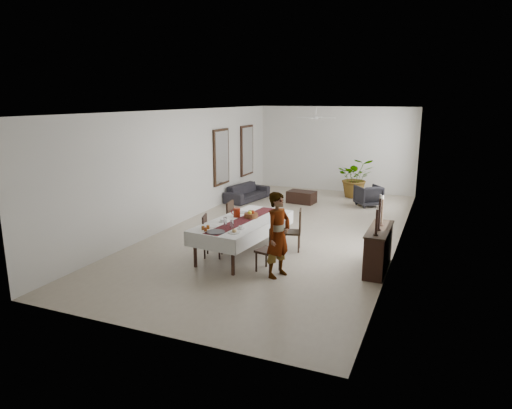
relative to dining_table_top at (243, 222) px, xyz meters
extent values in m
cube|color=#B5A890|center=(0.21, 2.13, -0.77)|extent=(6.00, 12.00, 0.00)
cube|color=white|center=(0.21, 2.13, 2.43)|extent=(6.00, 12.00, 0.02)
cube|color=silver|center=(0.21, 8.13, 0.83)|extent=(6.00, 0.02, 3.20)
cube|color=silver|center=(0.21, -3.87, 0.83)|extent=(6.00, 0.02, 3.20)
cube|color=silver|center=(-2.79, 2.13, 0.83)|extent=(0.02, 12.00, 3.20)
cube|color=silver|center=(3.21, 2.13, 0.83)|extent=(0.02, 12.00, 3.20)
cube|color=black|center=(0.00, 0.00, 0.00)|extent=(1.33, 2.65, 0.05)
cylinder|color=black|center=(-0.60, -1.16, -0.40)|extent=(0.08, 0.08, 0.74)
cylinder|color=black|center=(0.33, -1.26, -0.40)|extent=(0.08, 0.08, 0.74)
cylinder|color=black|center=(-0.33, 1.26, -0.40)|extent=(0.08, 0.08, 0.74)
cylinder|color=black|center=(0.60, 1.16, -0.40)|extent=(0.08, 0.08, 0.74)
cube|color=white|center=(0.00, 0.00, 0.03)|extent=(1.54, 2.86, 0.01)
cube|color=white|center=(-0.62, 0.07, -0.12)|extent=(0.31, 2.73, 0.32)
cube|color=white|center=(0.62, -0.07, -0.12)|extent=(0.31, 2.73, 0.32)
cube|color=silver|center=(-0.15, -1.36, -0.12)|extent=(1.25, 0.15, 0.32)
cube|color=white|center=(0.15, 1.36, -0.12)|extent=(1.25, 0.15, 0.32)
cube|color=maroon|center=(0.00, 0.00, 0.04)|extent=(0.66, 2.68, 0.00)
cylinder|color=maroon|center=(-0.25, 0.19, 0.14)|extent=(0.18, 0.18, 0.21)
torus|color=maroon|center=(-0.34, 0.20, 0.14)|extent=(0.13, 0.03, 0.13)
cylinder|color=silver|center=(0.05, -0.70, 0.13)|extent=(0.07, 0.07, 0.18)
cylinder|color=silver|center=(-0.17, -0.57, 0.13)|extent=(0.07, 0.07, 0.18)
cylinder|color=white|center=(0.25, -0.67, 0.07)|extent=(0.10, 0.10, 0.06)
cylinder|color=silver|center=(0.25, -0.67, 0.04)|extent=(0.16, 0.16, 0.01)
cylinder|color=white|center=(-0.36, -0.34, 0.07)|extent=(0.10, 0.10, 0.06)
cylinder|color=silver|center=(-0.36, -0.34, 0.04)|extent=(0.16, 0.16, 0.01)
cylinder|color=silver|center=(0.25, -0.99, 0.05)|extent=(0.26, 0.26, 0.02)
sphere|color=#DCB06B|center=(0.25, -0.99, 0.08)|extent=(0.10, 0.10, 0.10)
cylinder|color=white|center=(-0.40, -0.76, 0.05)|extent=(0.26, 0.26, 0.02)
cylinder|color=silver|center=(-0.28, 0.62, 0.05)|extent=(0.26, 0.26, 0.02)
cylinder|color=#414146|center=(-0.12, -1.11, 0.05)|extent=(0.38, 0.38, 0.02)
cylinder|color=#8A3B14|center=(-0.36, -1.12, 0.08)|extent=(0.07, 0.07, 0.08)
cylinder|color=brown|center=(-0.46, -1.04, 0.08)|extent=(0.07, 0.07, 0.08)
cylinder|color=#9B4E16|center=(-0.39, -0.94, 0.08)|extent=(0.07, 0.07, 0.08)
cylinder|color=brown|center=(0.08, 0.26, 0.09)|extent=(0.32, 0.32, 0.11)
sphere|color=#A72F10|center=(0.12, 0.28, 0.17)|extent=(0.10, 0.10, 0.10)
sphere|color=olive|center=(0.04, 0.29, 0.17)|extent=(0.09, 0.09, 0.09)
sphere|color=yellow|center=(0.08, 0.21, 0.17)|extent=(0.09, 0.09, 0.09)
cube|color=black|center=(0.91, -0.78, -0.33)|extent=(0.52, 0.52, 0.05)
cylinder|color=black|center=(1.03, -0.99, -0.56)|extent=(0.05, 0.05, 0.42)
cylinder|color=black|center=(1.12, -0.65, -0.56)|extent=(0.05, 0.05, 0.42)
cylinder|color=black|center=(0.70, -0.90, -0.56)|extent=(0.05, 0.05, 0.42)
cylinder|color=black|center=(0.79, -0.57, -0.56)|extent=(0.05, 0.05, 0.42)
cube|color=black|center=(1.09, -0.83, -0.04)|extent=(0.15, 0.42, 0.54)
cube|color=black|center=(0.94, 0.69, -0.33)|extent=(0.51, 0.51, 0.05)
cylinder|color=black|center=(1.15, 0.57, -0.56)|extent=(0.05, 0.05, 0.41)
cylinder|color=black|center=(1.06, 0.90, -0.56)|extent=(0.05, 0.05, 0.41)
cylinder|color=black|center=(0.82, 0.48, -0.56)|extent=(0.05, 0.05, 0.41)
cylinder|color=black|center=(0.73, 0.81, -0.56)|extent=(0.05, 0.05, 0.41)
cube|color=black|center=(1.12, 0.74, -0.05)|extent=(0.14, 0.41, 0.53)
cube|color=black|center=(-0.56, -0.42, -0.34)|extent=(0.51, 0.51, 0.05)
cylinder|color=black|center=(-0.77, -0.31, -0.57)|extent=(0.05, 0.05, 0.40)
cylinder|color=black|center=(-0.66, -0.63, -0.57)|extent=(0.05, 0.05, 0.40)
cylinder|color=black|center=(-0.45, -0.21, -0.57)|extent=(0.05, 0.05, 0.40)
cylinder|color=black|center=(-0.35, -0.53, -0.57)|extent=(0.05, 0.05, 0.40)
cube|color=black|center=(-0.73, -0.48, -0.07)|extent=(0.16, 0.40, 0.52)
cube|color=black|center=(-0.44, 0.65, -0.30)|extent=(0.49, 0.49, 0.05)
cylinder|color=black|center=(-0.64, 0.82, -0.55)|extent=(0.05, 0.05, 0.44)
cylinder|color=black|center=(-0.60, 0.45, -0.55)|extent=(0.05, 0.05, 0.44)
cylinder|color=black|center=(-0.27, 0.85, -0.55)|extent=(0.05, 0.05, 0.44)
cylinder|color=black|center=(-0.24, 0.49, -0.55)|extent=(0.05, 0.05, 0.44)
cube|color=black|center=(-0.64, 0.63, 0.00)|extent=(0.09, 0.45, 0.57)
imported|color=gray|center=(1.19, -0.95, 0.09)|extent=(0.60, 0.73, 1.73)
cube|color=black|center=(2.99, 0.17, -0.33)|extent=(0.39, 1.45, 0.87)
cube|color=black|center=(2.99, 0.17, 0.12)|extent=(0.43, 1.51, 0.03)
cylinder|color=black|center=(2.99, -0.36, 0.15)|extent=(0.10, 0.10, 0.03)
cylinder|color=black|center=(2.99, -0.36, 0.40)|extent=(0.05, 0.05, 0.48)
cylinder|color=silver|center=(2.99, -0.36, 0.68)|extent=(0.03, 0.03, 0.08)
cylinder|color=black|center=(2.99, 0.03, 0.15)|extent=(0.10, 0.10, 0.03)
cylinder|color=black|center=(2.99, 0.03, 0.47)|extent=(0.05, 0.05, 0.63)
cylinder|color=beige|center=(2.99, 0.03, 0.83)|extent=(0.03, 0.03, 0.08)
cylinder|color=black|center=(2.99, 0.42, 0.15)|extent=(0.10, 0.10, 0.03)
cylinder|color=black|center=(2.99, 0.42, 0.43)|extent=(0.05, 0.05, 0.53)
cylinder|color=beige|center=(2.99, 0.42, 0.73)|extent=(0.03, 0.03, 0.08)
imported|color=#282529|center=(-2.22, 5.25, -0.49)|extent=(1.06, 2.00, 0.55)
imported|color=#242227|center=(1.86, 5.99, -0.42)|extent=(1.06, 1.06, 0.70)
cube|color=black|center=(-0.32, 5.57, -0.57)|extent=(0.97, 0.70, 0.41)
imported|color=#215020|center=(1.19, 7.22, -0.06)|extent=(1.54, 1.42, 1.43)
cube|color=black|center=(-2.75, 4.33, 0.83)|extent=(0.06, 1.05, 1.85)
cube|color=white|center=(-2.71, 4.33, 0.83)|extent=(0.01, 0.90, 1.70)
cube|color=black|center=(-2.75, 6.43, 0.83)|extent=(0.06, 1.05, 1.85)
cube|color=white|center=(-2.71, 6.43, 0.83)|extent=(0.01, 0.90, 1.70)
cylinder|color=silver|center=(0.21, 5.13, 2.33)|extent=(0.04, 0.04, 0.20)
cylinder|color=silver|center=(0.21, 5.13, 2.13)|extent=(0.16, 0.16, 0.08)
cube|color=silver|center=(0.21, 5.48, 2.13)|extent=(0.10, 0.55, 0.01)
cube|color=silver|center=(0.21, 4.78, 2.13)|extent=(0.10, 0.55, 0.01)
cube|color=white|center=(0.56, 5.13, 2.13)|extent=(0.55, 0.10, 0.01)
cube|color=silver|center=(-0.14, 5.13, 2.13)|extent=(0.55, 0.10, 0.01)
camera|label=1|loc=(4.12, -9.10, 2.74)|focal=32.00mm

